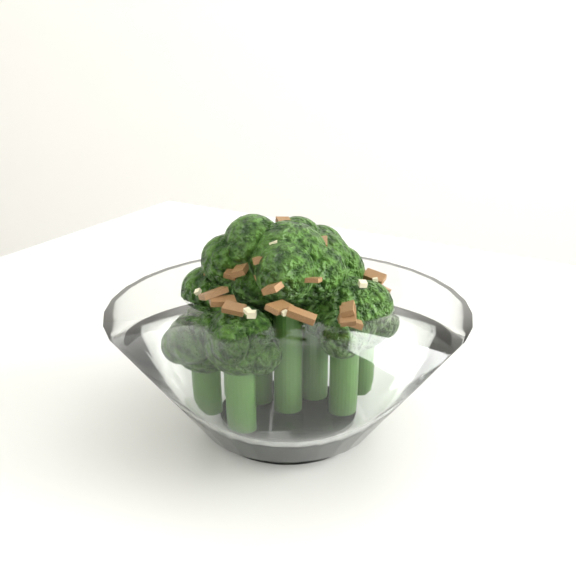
# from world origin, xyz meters

# --- Properties ---
(broccoli_dish) EXTENTS (0.19, 0.19, 0.12)m
(broccoli_dish) POSITION_xyz_m (-0.04, 0.02, 0.79)
(broccoli_dish) COLOR white
(broccoli_dish) RESTS_ON table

